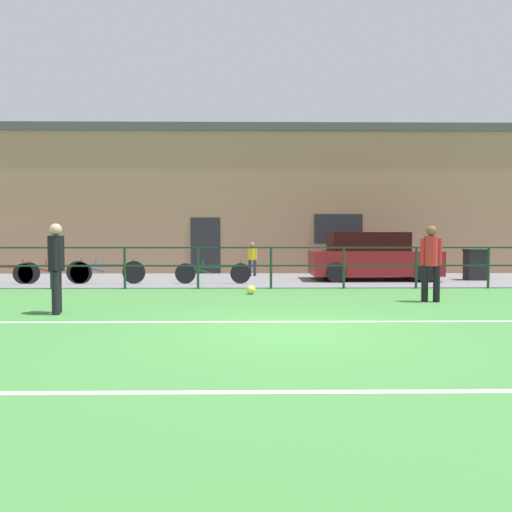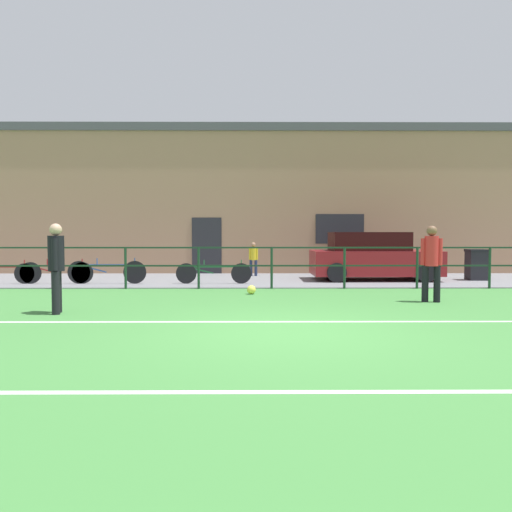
{
  "view_description": "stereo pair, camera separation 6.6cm",
  "coord_description": "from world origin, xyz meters",
  "views": [
    {
      "loc": [
        -0.59,
        -7.75,
        1.53
      ],
      "look_at": [
        -0.45,
        3.22,
        1.03
      ],
      "focal_mm": 35.32,
      "sensor_mm": 36.0,
      "label": 1
    },
    {
      "loc": [
        -0.52,
        -7.75,
        1.53
      ],
      "look_at": [
        -0.45,
        3.22,
        1.03
      ],
      "focal_mm": 35.32,
      "sensor_mm": 36.0,
      "label": 2
    }
  ],
  "objects": [
    {
      "name": "parked_car_red",
      "position": [
        3.35,
        8.39,
        0.75
      ],
      "size": [
        4.01,
        1.9,
        1.54
      ],
      "color": "maroon",
      "rests_on": "pavement_strip"
    },
    {
      "name": "player_goalkeeper",
      "position": [
        -4.24,
        1.78,
        0.97
      ],
      "size": [
        0.3,
        0.46,
        1.71
      ],
      "rotation": [
        0.0,
        0.0,
        1.8
      ],
      "color": "black",
      "rests_on": "ground"
    },
    {
      "name": "spectator_child",
      "position": [
        -0.49,
        9.88,
        0.69
      ],
      "size": [
        0.32,
        0.21,
        1.18
      ],
      "rotation": [
        0.0,
        0.0,
        3.0
      ],
      "color": "#232D4C",
      "rests_on": "pavement_strip"
    },
    {
      "name": "field_line_hash",
      "position": [
        0.0,
        -2.98,
        0.0
      ],
      "size": [
        36.0,
        0.11,
        0.0
      ],
      "primitive_type": "cube",
      "color": "white",
      "rests_on": "ground"
    },
    {
      "name": "perimeter_fence",
      "position": [
        0.0,
        6.0,
        0.75
      ],
      "size": [
        36.07,
        0.07,
        1.15
      ],
      "color": "#193823",
      "rests_on": "ground"
    },
    {
      "name": "field_line_touchline",
      "position": [
        0.0,
        0.84,
        0.0
      ],
      "size": [
        36.0,
        0.11,
        0.0
      ],
      "primitive_type": "cube",
      "color": "white",
      "rests_on": "ground"
    },
    {
      "name": "ground",
      "position": [
        0.0,
        0.0,
        -0.02
      ],
      "size": [
        60.0,
        44.0,
        0.04
      ],
      "primitive_type": "cube",
      "color": "#42843D"
    },
    {
      "name": "bicycle_parked_2",
      "position": [
        -1.69,
        7.2,
        0.34
      ],
      "size": [
        2.25,
        0.04,
        0.71
      ],
      "color": "black",
      "rests_on": "pavement_strip"
    },
    {
      "name": "trash_bin_0",
      "position": [
        6.66,
        8.28,
        0.52
      ],
      "size": [
        0.63,
        0.53,
        0.99
      ],
      "color": "black",
      "rests_on": "pavement_strip"
    },
    {
      "name": "bicycle_parked_3",
      "position": [
        -6.36,
        7.2,
        0.36
      ],
      "size": [
        2.18,
        0.04,
        0.74
      ],
      "color": "black",
      "rests_on": "pavement_strip"
    },
    {
      "name": "soccer_ball_match",
      "position": [
        -0.55,
        4.77,
        0.11
      ],
      "size": [
        0.22,
        0.22,
        0.22
      ],
      "primitive_type": "sphere",
      "color": "#E5E04C",
      "rests_on": "ground"
    },
    {
      "name": "player_striker",
      "position": [
        3.42,
        3.3,
        0.96
      ],
      "size": [
        0.46,
        0.3,
        1.69
      ],
      "rotation": [
        0.0,
        0.0,
        2.95
      ],
      "color": "black",
      "rests_on": "ground"
    },
    {
      "name": "pavement_strip",
      "position": [
        0.0,
        8.5,
        0.01
      ],
      "size": [
        48.0,
        5.0,
        0.02
      ],
      "primitive_type": "cube",
      "color": "slate",
      "rests_on": "ground"
    },
    {
      "name": "clubhouse_facade",
      "position": [
        0.0,
        12.2,
        2.81
      ],
      "size": [
        28.0,
        2.56,
        5.61
      ],
      "color": "#A37A5B",
      "rests_on": "ground"
    },
    {
      "name": "bicycle_parked_0",
      "position": [
        -4.86,
        7.2,
        0.37
      ],
      "size": [
        2.33,
        0.04,
        0.77
      ],
      "color": "black",
      "rests_on": "pavement_strip"
    }
  ]
}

